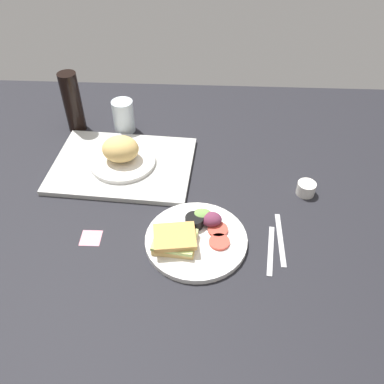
{
  "coord_description": "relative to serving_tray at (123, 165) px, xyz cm",
  "views": [
    {
      "loc": [
        6.46,
        -86.04,
        86.28
      ],
      "look_at": [
        2.0,
        3.0,
        4.0
      ],
      "focal_mm": 38.67,
      "sensor_mm": 36.0,
      "label": 1
    }
  ],
  "objects": [
    {
      "name": "ground_plane",
      "position": [
        21.51,
        -18.39,
        -2.3
      ],
      "size": [
        190.0,
        150.0,
        3.0
      ],
      "primitive_type": "cube",
      "color": "black"
    },
    {
      "name": "serving_tray",
      "position": [
        0.0,
        0.0,
        0.0
      ],
      "size": [
        47.03,
        35.82,
        1.6
      ],
      "primitive_type": "cube",
      "rotation": [
        0.0,
        0.0,
        -0.06
      ],
      "color": "#B2B2AD",
      "rests_on": "ground_plane"
    },
    {
      "name": "bread_plate_near",
      "position": [
        -0.06,
        0.29,
        4.33
      ],
      "size": [
        21.36,
        21.36,
        9.43
      ],
      "color": "white",
      "rests_on": "serving_tray"
    },
    {
      "name": "plate_with_salad",
      "position": [
        24.75,
        -30.66,
        0.94
      ],
      "size": [
        27.67,
        27.67,
        5.4
      ],
      "color": "white",
      "rests_on": "ground_plane"
    },
    {
      "name": "drinking_glass",
      "position": [
        -2.9,
        21.27,
        5.13
      ],
      "size": [
        7.58,
        7.58,
        11.86
      ],
      "primitive_type": "cylinder",
      "color": "silver",
      "rests_on": "ground_plane"
    },
    {
      "name": "soda_bottle",
      "position": [
        -20.51,
        21.51,
        10.14
      ],
      "size": [
        6.4,
        6.4,
        21.88
      ],
      "primitive_type": "cylinder",
      "color": "black",
      "rests_on": "ground_plane"
    },
    {
      "name": "espresso_cup",
      "position": [
        57.95,
        -9.91,
        1.2
      ],
      "size": [
        5.6,
        5.6,
        4.0
      ],
      "primitive_type": "cylinder",
      "color": "silver",
      "rests_on": "ground_plane"
    },
    {
      "name": "fork",
      "position": [
        45.42,
        -33.08,
        -0.55
      ],
      "size": [
        3.57,
        17.04,
        0.5
      ],
      "primitive_type": "cube",
      "rotation": [
        0.0,
        0.0,
        1.44
      ],
      "color": "#B7B7BC",
      "rests_on": "ground_plane"
    },
    {
      "name": "knife",
      "position": [
        48.42,
        -29.08,
        -0.55
      ],
      "size": [
        1.59,
        19.01,
        0.5
      ],
      "primitive_type": "cube",
      "rotation": [
        0.0,
        0.0,
        1.56
      ],
      "color": "#B7B7BC",
      "rests_on": "ground_plane"
    },
    {
      "name": "sticky_note",
      "position": [
        -3.54,
        -31.11,
        -0.74
      ],
      "size": [
        5.68,
        5.68,
        0.12
      ],
      "primitive_type": "cube",
      "rotation": [
        0.0,
        0.0,
        0.02
      ],
      "color": "pink",
      "rests_on": "ground_plane"
    }
  ]
}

